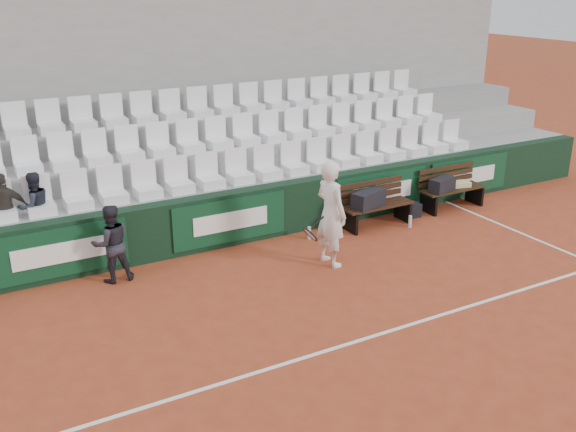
% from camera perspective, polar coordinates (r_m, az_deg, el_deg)
% --- Properties ---
extents(ground, '(80.00, 80.00, 0.00)m').
position_cam_1_polar(ground, '(8.97, 6.39, -10.95)').
color(ground, '#A04024').
rests_on(ground, ground).
extents(court_baseline, '(18.00, 0.06, 0.01)m').
position_cam_1_polar(court_baseline, '(8.97, 6.40, -10.93)').
color(court_baseline, white).
rests_on(court_baseline, ground).
extents(back_barrier, '(18.00, 0.34, 1.00)m').
position_cam_1_polar(back_barrier, '(11.92, -4.28, -0.02)').
color(back_barrier, black).
rests_on(back_barrier, ground).
extents(grandstand_tier_front, '(18.00, 0.95, 1.00)m').
position_cam_1_polar(grandstand_tier_front, '(12.44, -5.80, 0.81)').
color(grandstand_tier_front, '#959593').
rests_on(grandstand_tier_front, ground).
extents(grandstand_tier_mid, '(18.00, 0.95, 1.45)m').
position_cam_1_polar(grandstand_tier_mid, '(13.20, -7.48, 2.94)').
color(grandstand_tier_mid, gray).
rests_on(grandstand_tier_mid, ground).
extents(grandstand_tier_back, '(18.00, 0.95, 1.90)m').
position_cam_1_polar(grandstand_tier_back, '(14.00, -8.97, 4.83)').
color(grandstand_tier_back, gray).
rests_on(grandstand_tier_back, ground).
extents(grandstand_rear_wall, '(18.00, 0.30, 4.40)m').
position_cam_1_polar(grandstand_rear_wall, '(14.30, -10.14, 10.23)').
color(grandstand_rear_wall, gray).
rests_on(grandstand_rear_wall, ground).
extents(seat_row_front, '(11.90, 0.44, 0.63)m').
position_cam_1_polar(seat_row_front, '(12.04, -5.60, 4.22)').
color(seat_row_front, white).
rests_on(seat_row_front, grandstand_tier_front).
extents(seat_row_mid, '(11.90, 0.44, 0.63)m').
position_cam_1_polar(seat_row_mid, '(12.77, -7.39, 7.19)').
color(seat_row_mid, white).
rests_on(seat_row_mid, grandstand_tier_mid).
extents(seat_row_back, '(11.90, 0.44, 0.63)m').
position_cam_1_polar(seat_row_back, '(13.55, -9.01, 9.81)').
color(seat_row_back, white).
rests_on(seat_row_back, grandstand_tier_back).
extents(bench_left, '(1.50, 0.56, 0.45)m').
position_cam_1_polar(bench_left, '(12.86, 7.91, 0.09)').
color(bench_left, '#341B0F').
rests_on(bench_left, ground).
extents(bench_right, '(1.50, 0.56, 0.45)m').
position_cam_1_polar(bench_right, '(14.18, 14.37, 1.56)').
color(bench_right, '#311D0E').
rests_on(bench_right, ground).
extents(sports_bag_left, '(0.79, 0.51, 0.31)m').
position_cam_1_polar(sports_bag_left, '(12.61, 7.18, 1.54)').
color(sports_bag_left, black).
rests_on(sports_bag_left, bench_left).
extents(sports_bag_right, '(0.66, 0.43, 0.28)m').
position_cam_1_polar(sports_bag_right, '(13.82, 13.55, 2.74)').
color(sports_bag_right, black).
rests_on(sports_bag_right, bench_right).
extents(towel, '(0.43, 0.35, 0.10)m').
position_cam_1_polar(towel, '(14.26, 15.09, 2.77)').
color(towel, '#CEC685').
rests_on(towel, bench_right).
extents(sports_bag_ground, '(0.49, 0.32, 0.29)m').
position_cam_1_polar(sports_bag_ground, '(13.47, 10.66, 0.50)').
color(sports_bag_ground, black).
rests_on(sports_bag_ground, ground).
extents(water_bottle_near, '(0.07, 0.07, 0.24)m').
position_cam_1_polar(water_bottle_near, '(12.14, 1.89, -1.50)').
color(water_bottle_near, silver).
rests_on(water_bottle_near, ground).
extents(water_bottle_far, '(0.07, 0.07, 0.24)m').
position_cam_1_polar(water_bottle_far, '(12.92, 10.80, -0.49)').
color(water_bottle_far, silver).
rests_on(water_bottle_far, ground).
extents(tennis_player, '(0.76, 0.72, 1.85)m').
position_cam_1_polar(tennis_player, '(10.83, 3.82, 0.21)').
color(tennis_player, white).
rests_on(tennis_player, ground).
extents(ball_kid, '(0.63, 0.49, 1.30)m').
position_cam_1_polar(ball_kid, '(10.67, -15.44, -2.38)').
color(ball_kid, '#212129').
rests_on(ball_kid, ground).
extents(spectator_b, '(0.74, 0.39, 1.21)m').
position_cam_1_polar(spectator_b, '(11.13, -24.13, 2.71)').
color(spectator_b, '#2F2A25').
rests_on(spectator_b, grandstand_tier_front).
extents(spectator_c, '(0.67, 0.59, 1.16)m').
position_cam_1_polar(spectator_c, '(11.18, -21.88, 2.97)').
color(spectator_c, '#1E222E').
rests_on(spectator_c, grandstand_tier_front).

